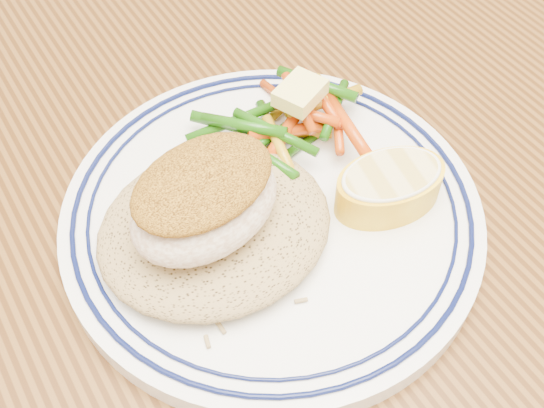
{
  "coord_description": "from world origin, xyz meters",
  "views": [
    {
      "loc": [
        -0.12,
        -0.18,
        1.08
      ],
      "look_at": [
        0.01,
        0.03,
        0.77
      ],
      "focal_mm": 45.0,
      "sensor_mm": 36.0,
      "label": 1
    }
  ],
  "objects_px": {
    "plate": "(272,215)",
    "fish_fillet": "(204,200)",
    "rice_pilaf": "(215,223)",
    "lemon_wedge": "(389,185)",
    "vegetable_pile": "(290,122)",
    "dining_table": "(283,344)"
  },
  "relations": [
    {
      "from": "vegetable_pile",
      "to": "plate",
      "type": "bearing_deg",
      "value": -132.6
    },
    {
      "from": "plate",
      "to": "lemon_wedge",
      "type": "distance_m",
      "value": 0.07
    },
    {
      "from": "dining_table",
      "to": "vegetable_pile",
      "type": "relative_size",
      "value": 13.24
    },
    {
      "from": "plate",
      "to": "fish_fillet",
      "type": "height_order",
      "value": "fish_fillet"
    },
    {
      "from": "plate",
      "to": "fish_fillet",
      "type": "relative_size",
      "value": 2.57
    },
    {
      "from": "vegetable_pile",
      "to": "lemon_wedge",
      "type": "relative_size",
      "value": 1.58
    },
    {
      "from": "dining_table",
      "to": "rice_pilaf",
      "type": "distance_m",
      "value": 0.13
    },
    {
      "from": "vegetable_pile",
      "to": "lemon_wedge",
      "type": "bearing_deg",
      "value": -74.42
    },
    {
      "from": "fish_fillet",
      "to": "vegetable_pile",
      "type": "distance_m",
      "value": 0.1
    },
    {
      "from": "plate",
      "to": "fish_fillet",
      "type": "xyz_separation_m",
      "value": [
        -0.04,
        -0.0,
        0.05
      ]
    },
    {
      "from": "dining_table",
      "to": "plate",
      "type": "xyz_separation_m",
      "value": [
        0.01,
        0.03,
        0.11
      ]
    },
    {
      "from": "rice_pilaf",
      "to": "fish_fillet",
      "type": "relative_size",
      "value": 1.39
    },
    {
      "from": "fish_fillet",
      "to": "rice_pilaf",
      "type": "bearing_deg",
      "value": 30.02
    },
    {
      "from": "vegetable_pile",
      "to": "lemon_wedge",
      "type": "height_order",
      "value": "vegetable_pile"
    },
    {
      "from": "rice_pilaf",
      "to": "lemon_wedge",
      "type": "bearing_deg",
      "value": -17.21
    },
    {
      "from": "dining_table",
      "to": "lemon_wedge",
      "type": "xyz_separation_m",
      "value": [
        0.07,
        -0.0,
        0.13
      ]
    },
    {
      "from": "rice_pilaf",
      "to": "vegetable_pile",
      "type": "xyz_separation_m",
      "value": [
        0.08,
        0.04,
        0.0
      ]
    },
    {
      "from": "vegetable_pile",
      "to": "lemon_wedge",
      "type": "xyz_separation_m",
      "value": [
        0.02,
        -0.07,
        0.0
      ]
    },
    {
      "from": "fish_fillet",
      "to": "lemon_wedge",
      "type": "distance_m",
      "value": 0.11
    },
    {
      "from": "rice_pilaf",
      "to": "plate",
      "type": "bearing_deg",
      "value": -0.2
    },
    {
      "from": "plate",
      "to": "vegetable_pile",
      "type": "distance_m",
      "value": 0.06
    },
    {
      "from": "dining_table",
      "to": "vegetable_pile",
      "type": "xyz_separation_m",
      "value": [
        0.05,
        0.07,
        0.13
      ]
    }
  ]
}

